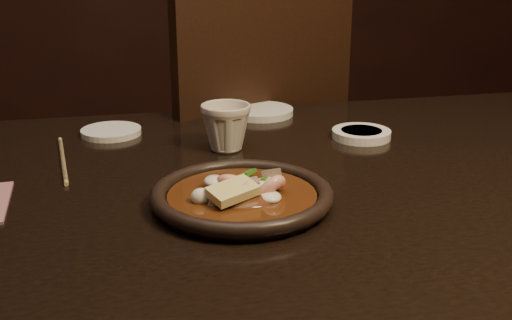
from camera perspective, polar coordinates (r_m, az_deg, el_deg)
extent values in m
cube|color=black|center=(0.98, 6.00, -2.78)|extent=(1.60, 0.90, 0.04)
cube|color=black|center=(1.66, -3.28, -2.80)|extent=(0.60, 0.60, 0.04)
cylinder|color=black|center=(1.99, -1.31, -6.64)|extent=(0.04, 0.04, 0.45)
cylinder|color=black|center=(1.73, 5.66, -11.11)|extent=(0.04, 0.04, 0.45)
cylinder|color=black|center=(1.84, -11.32, -9.39)|extent=(0.04, 0.04, 0.45)
cube|color=black|center=(1.40, 0.98, 4.61)|extent=(0.42, 0.19, 0.49)
cylinder|color=black|center=(0.87, -1.24, -3.71)|extent=(0.23, 0.23, 0.01)
torus|color=black|center=(0.87, -1.24, -3.07)|extent=(0.25, 0.25, 0.02)
cylinder|color=#3D1C0B|center=(0.87, -1.24, -3.28)|extent=(0.20, 0.20, 0.01)
ellipsoid|color=#3D1C0B|center=(0.87, -1.24, -3.28)|extent=(0.11, 0.11, 0.03)
torus|color=#E7A692|center=(0.89, -2.12, -2.33)|extent=(0.07, 0.07, 0.05)
torus|color=#E7A692|center=(0.87, 1.21, -2.80)|extent=(0.07, 0.06, 0.05)
torus|color=#E7A692|center=(0.86, -1.96, -2.88)|extent=(0.07, 0.07, 0.04)
cube|color=gray|center=(0.86, -1.40, -3.17)|extent=(0.03, 0.03, 0.03)
cube|color=gray|center=(0.86, -3.47, -3.21)|extent=(0.03, 0.03, 0.03)
cube|color=gray|center=(0.85, -3.32, -3.18)|extent=(0.03, 0.03, 0.02)
cube|color=gray|center=(0.84, -3.33, -3.55)|extent=(0.03, 0.03, 0.03)
cube|color=gray|center=(0.87, -0.42, -2.40)|extent=(0.03, 0.02, 0.02)
cube|color=gray|center=(0.90, 1.43, -1.47)|extent=(0.03, 0.03, 0.03)
cylinder|color=#D94806|center=(0.89, -2.43, -2.44)|extent=(0.04, 0.02, 0.04)
cylinder|color=#D94806|center=(0.86, -2.93, -3.12)|extent=(0.04, 0.04, 0.04)
cylinder|color=#D94806|center=(0.84, 0.33, -3.73)|extent=(0.04, 0.03, 0.03)
cylinder|color=#D94806|center=(0.86, -1.66, -2.85)|extent=(0.04, 0.04, 0.03)
cylinder|color=#D94806|center=(0.88, -0.44, -2.59)|extent=(0.04, 0.05, 0.03)
cube|color=#2F7115|center=(0.85, -1.85, -3.27)|extent=(0.03, 0.04, 0.02)
cube|color=#2F7115|center=(0.90, 1.05, -1.69)|extent=(0.04, 0.01, 0.02)
cube|color=#2F7115|center=(0.91, -0.66, -1.15)|extent=(0.03, 0.04, 0.01)
cube|color=#2F7115|center=(0.87, -0.60, -2.33)|extent=(0.02, 0.04, 0.02)
cube|color=#2F7115|center=(0.87, -1.64, -2.26)|extent=(0.02, 0.04, 0.02)
cube|color=#2F7115|center=(0.88, 0.01, -2.00)|extent=(0.03, 0.03, 0.02)
ellipsoid|color=beige|center=(0.86, -1.74, -2.57)|extent=(0.04, 0.02, 0.02)
ellipsoid|color=beige|center=(0.89, -3.71, -1.89)|extent=(0.03, 0.03, 0.01)
ellipsoid|color=beige|center=(0.85, -4.93, -3.29)|extent=(0.03, 0.02, 0.02)
ellipsoid|color=beige|center=(0.85, 1.22, -3.32)|extent=(0.03, 0.04, 0.02)
ellipsoid|color=beige|center=(0.87, 1.04, -2.12)|extent=(0.04, 0.03, 0.02)
ellipsoid|color=beige|center=(0.87, -1.57, -3.00)|extent=(0.03, 0.02, 0.02)
cube|color=#E6DA89|center=(0.84, -2.08, -2.77)|extent=(0.07, 0.06, 0.02)
cylinder|color=white|center=(1.18, 9.35, 2.30)|extent=(0.11, 0.11, 0.01)
cylinder|color=white|center=(1.22, -12.75, 2.47)|extent=(0.11, 0.11, 0.01)
cylinder|color=white|center=(1.32, 0.43, 4.33)|extent=(0.13, 0.13, 0.01)
imported|color=beige|center=(1.09, -2.69, 3.07)|extent=(0.09, 0.08, 0.09)
cylinder|color=tan|center=(1.08, -16.78, -0.06)|extent=(0.03, 0.22, 0.01)
cylinder|color=tan|center=(1.10, -16.80, 0.13)|extent=(0.03, 0.22, 0.01)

